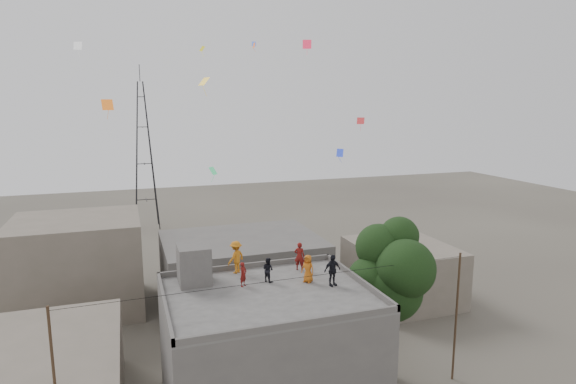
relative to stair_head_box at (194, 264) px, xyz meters
name	(u,v)px	position (x,y,z in m)	size (l,w,h in m)	color
main_building	(268,351)	(3.20, -2.60, -4.05)	(10.00, 8.00, 6.10)	#524F4C
parapet	(268,290)	(3.20, -2.60, -0.85)	(10.00, 8.00, 0.30)	#524F4C
stair_head_box	(194,264)	(0.00, 0.00, 0.00)	(1.60, 1.80, 2.00)	#524F4C
neighbor_north	(242,269)	(5.20, 11.40, -4.60)	(12.00, 9.00, 5.00)	#524F4C
neighbor_northwest	(78,265)	(-6.80, 13.40, -3.60)	(9.00, 8.00, 7.00)	#665E50
neighbor_east	(402,272)	(17.20, 7.40, -4.90)	(7.00, 8.00, 4.40)	#665E50
tree	(393,273)	(10.57, -2.00, -1.00)	(4.90, 4.60, 9.10)	black
utility_line	(285,346)	(3.70, -3.85, -3.27)	(20.12, 0.62, 7.40)	black
transmission_tower	(144,156)	(-0.80, 37.40, 1.97)	(2.97, 2.97, 20.01)	black
person_red_adult	(299,256)	(5.85, 0.10, -0.20)	(0.58, 0.38, 1.60)	maroon
person_orange_child	(308,269)	(5.62, -1.79, -0.27)	(0.71, 0.46, 1.46)	#C15F16
person_dark_child	(268,270)	(3.67, -1.06, -0.35)	(0.63, 0.49, 1.29)	black
person_dark_adult	(332,270)	(6.62, -2.67, -0.18)	(0.96, 0.40, 1.64)	black
person_orange_adult	(236,257)	(2.40, 0.80, -0.10)	(1.16, 0.67, 1.80)	orange
person_red_child	(243,274)	(2.30, -1.28, -0.37)	(0.46, 0.30, 1.27)	maroon
kites	(221,87)	(2.52, 4.45, 9.15)	(21.23, 19.44, 9.05)	orange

